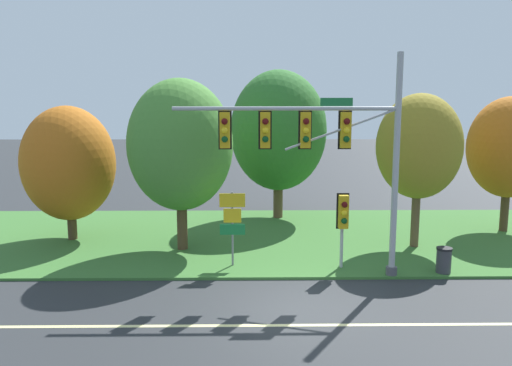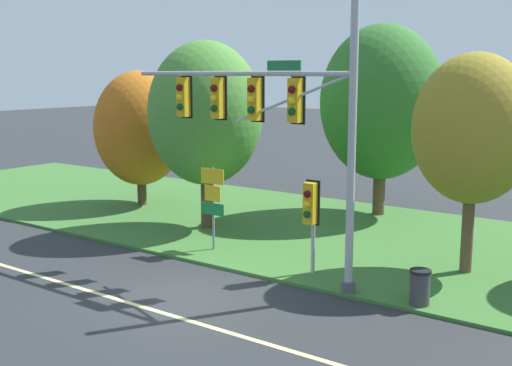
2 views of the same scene
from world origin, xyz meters
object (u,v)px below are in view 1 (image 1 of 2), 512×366
tree_behind_signpost (278,131)px  trash_bin (444,260)px  pedestrian_signal_near_kerb (343,216)px  tree_mid_verge (419,147)px  route_sign_post (232,219)px  tree_tall_centre (509,148)px  tree_left_of_mast (180,145)px  traffic_signal_mast (323,143)px  tree_nearest_road (69,164)px

tree_behind_signpost → trash_bin: size_ratio=8.49×
pedestrian_signal_near_kerb → tree_behind_signpost: tree_behind_signpost is taller
pedestrian_signal_near_kerb → tree_mid_verge: tree_mid_verge is taller
route_sign_post → tree_tall_centre: tree_tall_centre is taller
tree_left_of_mast → route_sign_post: bearing=-45.9°
trash_bin → tree_mid_verge: bearing=88.8°
traffic_signal_mast → tree_tall_centre: traffic_signal_mast is taller
traffic_signal_mast → tree_left_of_mast: bearing=147.5°
tree_left_of_mast → trash_bin: bearing=-18.0°
traffic_signal_mast → route_sign_post: size_ratio=2.80×
tree_behind_signpost → tree_left_of_mast: bearing=-125.9°
traffic_signal_mast → tree_left_of_mast: 6.38m
tree_left_of_mast → tree_tall_centre: tree_left_of_mast is taller
route_sign_post → tree_behind_signpost: (2.19, 8.33, 2.89)m
tree_tall_centre → pedestrian_signal_near_kerb: bearing=-147.7°
tree_nearest_road → tree_behind_signpost: 10.64m
route_sign_post → tree_tall_centre: (12.97, 5.19, 2.24)m
route_sign_post → trash_bin: (7.68, -0.94, -1.33)m
traffic_signal_mast → trash_bin: size_ratio=8.49×
traffic_signal_mast → tree_nearest_road: (-10.59, 5.07, -1.25)m
tree_behind_signpost → tree_tall_centre: size_ratio=1.22×
tree_left_of_mast → traffic_signal_mast: bearing=-32.5°
trash_bin → pedestrian_signal_near_kerb: bearing=172.2°
pedestrian_signal_near_kerb → trash_bin: (3.60, -0.49, -1.54)m
traffic_signal_mast → pedestrian_signal_near_kerb: traffic_signal_mast is taller
pedestrian_signal_near_kerb → tree_tall_centre: bearing=32.3°
tree_left_of_mast → tree_mid_verge: (9.95, 0.27, -0.09)m
tree_behind_signpost → tree_mid_verge: size_ratio=1.21×
tree_nearest_road → tree_mid_verge: bearing=-5.2°
tree_nearest_road → trash_bin: bearing=-17.8°
route_sign_post → tree_behind_signpost: 9.08m
traffic_signal_mast → tree_left_of_mast: traffic_signal_mast is taller
route_sign_post → tree_left_of_mast: (-2.20, 2.27, 2.58)m
traffic_signal_mast → tree_mid_verge: bearing=38.9°
tree_left_of_mast → tree_behind_signpost: 7.48m
tree_behind_signpost → tree_tall_centre: (10.78, -3.14, -0.65)m
tree_left_of_mast → tree_tall_centre: 15.45m
tree_nearest_road → tree_tall_centre: size_ratio=0.93×
pedestrian_signal_near_kerb → tree_mid_verge: (3.68, 2.98, 2.28)m
pedestrian_signal_near_kerb → trash_bin: bearing=-7.8°
traffic_signal_mast → tree_behind_signpost: tree_behind_signpost is taller
pedestrian_signal_near_kerb → trash_bin: 3.95m
traffic_signal_mast → tree_tall_centre: bearing=32.9°
tree_tall_centre → trash_bin: bearing=-130.8°
tree_nearest_road → tree_mid_verge: 15.24m
tree_nearest_road → tree_tall_centre: tree_tall_centre is taller
route_sign_post → tree_mid_verge: size_ratio=0.43×
route_sign_post → tree_behind_signpost: size_ratio=0.36×
tree_mid_verge → tree_behind_signpost: bearing=133.9°
tree_nearest_road → pedestrian_signal_near_kerb: bearing=-20.8°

